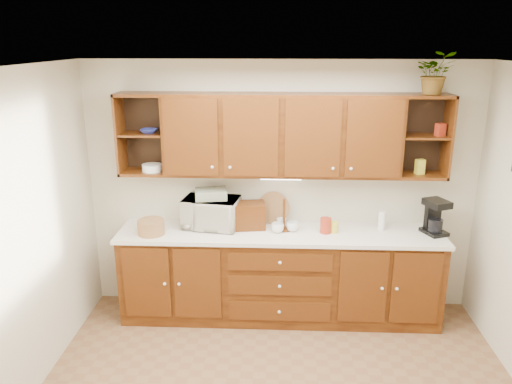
# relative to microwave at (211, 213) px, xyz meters

# --- Properties ---
(ceiling) EXTENTS (4.00, 4.00, 0.00)m
(ceiling) POSITION_rel_microwave_xyz_m (0.70, -1.55, 1.51)
(ceiling) COLOR white
(ceiling) RESTS_ON back_wall
(back_wall) EXTENTS (4.00, 0.00, 4.00)m
(back_wall) POSITION_rel_microwave_xyz_m (0.70, 0.20, 0.21)
(back_wall) COLOR beige
(back_wall) RESTS_ON floor
(left_wall) EXTENTS (0.00, 3.50, 3.50)m
(left_wall) POSITION_rel_microwave_xyz_m (-1.30, -1.55, 0.21)
(left_wall) COLOR beige
(left_wall) RESTS_ON floor
(base_cabinets) EXTENTS (3.20, 0.60, 0.90)m
(base_cabinets) POSITION_rel_microwave_xyz_m (0.70, -0.10, -0.64)
(base_cabinets) COLOR #321205
(base_cabinets) RESTS_ON floor
(countertop) EXTENTS (3.24, 0.64, 0.04)m
(countertop) POSITION_rel_microwave_xyz_m (0.70, -0.11, -0.17)
(countertop) COLOR silver
(countertop) RESTS_ON base_cabinets
(upper_cabinets) EXTENTS (3.20, 0.33, 0.80)m
(upper_cabinets) POSITION_rel_microwave_xyz_m (0.71, 0.04, 0.80)
(upper_cabinets) COLOR #321205
(upper_cabinets) RESTS_ON back_wall
(undercabinet_light) EXTENTS (0.40, 0.05, 0.02)m
(undercabinet_light) POSITION_rel_microwave_xyz_m (0.70, -0.01, 0.38)
(undercabinet_light) COLOR white
(undercabinet_light) RESTS_ON upper_cabinets
(wicker_basket) EXTENTS (0.32, 0.32, 0.14)m
(wicker_basket) POSITION_rel_microwave_xyz_m (-0.57, -0.22, -0.08)
(wicker_basket) COLOR #97693F
(wicker_basket) RESTS_ON countertop
(microwave) EXTENTS (0.60, 0.45, 0.31)m
(microwave) POSITION_rel_microwave_xyz_m (0.00, 0.00, 0.00)
(microwave) COLOR #F0E5CF
(microwave) RESTS_ON countertop
(towel_stack) EXTENTS (0.35, 0.28, 0.09)m
(towel_stack) POSITION_rel_microwave_xyz_m (0.00, 0.00, 0.20)
(towel_stack) COLOR #C8BB5E
(towel_stack) RESTS_ON microwave
(wine_bottle) EXTENTS (0.07, 0.07, 0.30)m
(wine_bottle) POSITION_rel_microwave_xyz_m (-0.03, 0.04, -0.00)
(wine_bottle) COLOR black
(wine_bottle) RESTS_ON countertop
(woven_tray) EXTENTS (0.35, 0.14, 0.33)m
(woven_tray) POSITION_rel_microwave_xyz_m (0.63, 0.14, -0.14)
(woven_tray) COLOR #97693F
(woven_tray) RESTS_ON countertop
(bread_box) EXTENTS (0.41, 0.29, 0.26)m
(bread_box) POSITION_rel_microwave_xyz_m (0.36, -0.01, -0.02)
(bread_box) COLOR #321205
(bread_box) RESTS_ON countertop
(mug_tree) EXTENTS (0.30, 0.30, 0.33)m
(mug_tree) POSITION_rel_microwave_xyz_m (0.74, -0.06, -0.10)
(mug_tree) COLOR #321205
(mug_tree) RESTS_ON countertop
(canister_red) EXTENTS (0.12, 0.12, 0.15)m
(canister_red) POSITION_rel_microwave_xyz_m (1.15, -0.11, -0.08)
(canister_red) COLOR #A12B17
(canister_red) RESTS_ON countertop
(canister_white) EXTENTS (0.08, 0.08, 0.20)m
(canister_white) POSITION_rel_microwave_xyz_m (1.72, -0.00, -0.05)
(canister_white) COLOR white
(canister_white) RESTS_ON countertop
(canister_yellow) EXTENTS (0.08, 0.08, 0.11)m
(canister_yellow) POSITION_rel_microwave_xyz_m (1.24, -0.10, -0.10)
(canister_yellow) COLOR gold
(canister_yellow) RESTS_ON countertop
(coffee_maker) EXTENTS (0.26, 0.30, 0.35)m
(coffee_maker) POSITION_rel_microwave_xyz_m (2.22, -0.07, 0.01)
(coffee_maker) COLOR black
(coffee_maker) RESTS_ON countertop
(bowl_stack) EXTENTS (0.18, 0.18, 0.04)m
(bowl_stack) POSITION_rel_microwave_xyz_m (-0.59, 0.03, 0.83)
(bowl_stack) COLOR navy
(bowl_stack) RESTS_ON upper_cabinets
(plate_stack) EXTENTS (0.20, 0.20, 0.07)m
(plate_stack) POSITION_rel_microwave_xyz_m (-0.58, 0.01, 0.46)
(plate_stack) COLOR white
(plate_stack) RESTS_ON upper_cabinets
(pantry_box_yellow) EXTENTS (0.10, 0.09, 0.14)m
(pantry_box_yellow) POSITION_rel_microwave_xyz_m (2.05, 0.02, 0.50)
(pantry_box_yellow) COLOR gold
(pantry_box_yellow) RESTS_ON upper_cabinets
(pantry_box_red) EXTENTS (0.10, 0.09, 0.12)m
(pantry_box_red) POSITION_rel_microwave_xyz_m (2.21, 0.01, 0.87)
(pantry_box_red) COLOR #A12B17
(pantry_box_red) RESTS_ON upper_cabinets
(potted_plant) EXTENTS (0.39, 0.35, 0.39)m
(potted_plant) POSITION_rel_microwave_xyz_m (2.11, 0.01, 1.39)
(potted_plant) COLOR #999999
(potted_plant) RESTS_ON upper_cabinets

